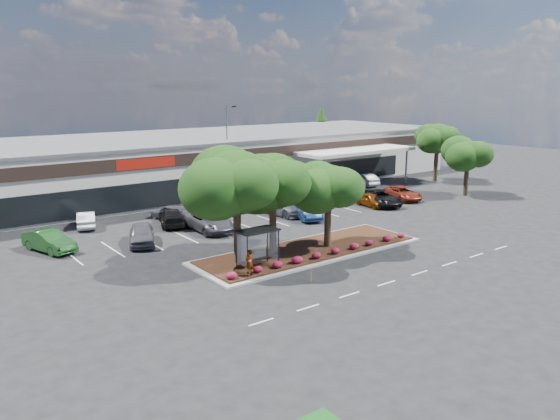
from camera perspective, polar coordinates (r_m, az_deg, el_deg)
ground at (r=39.37m, az=9.10°, el=-5.20°), size 160.00×160.00×0.00m
retail_store at (r=66.24m, az=-12.36°, el=4.78°), size 80.40×25.20×6.25m
landscape_island at (r=40.80m, az=3.10°, el=-4.23°), size 18.00×6.00×0.26m
lane_markings at (r=46.79m, az=-0.22°, el=-2.13°), size 33.12×20.06×0.01m
shrub_row at (r=39.18m, az=5.08°, el=-4.40°), size 17.00×0.80×0.50m
bus_shelter at (r=36.18m, az=-2.48°, el=-2.85°), size 2.75×1.55×2.59m
island_tree_west at (r=36.71m, az=-4.53°, el=0.41°), size 7.20×7.20×7.89m
island_tree_mid at (r=39.27m, az=-0.76°, el=0.84°), size 6.60×6.60×7.32m
island_tree_east at (r=40.69m, az=5.04°, el=0.62°), size 5.80×5.80×6.50m
tree_east_near at (r=64.71m, az=18.96°, el=4.29°), size 5.60×5.60×6.51m
tree_east_far at (r=73.29m, az=16.05°, el=5.85°), size 6.40×6.40×7.62m
conifer_north_east at (r=93.13m, az=4.31°, el=8.12°), size 3.96×3.96×9.00m
person_waiting at (r=34.78m, az=-3.21°, el=-5.52°), size 0.68×0.49×1.75m
light_pole at (r=61.73m, az=-5.46°, el=5.70°), size 1.41×0.78×10.10m
survey_stake at (r=34.54m, az=3.30°, el=-6.59°), size 0.07×0.14×0.93m
car_0 at (r=44.20m, az=-22.96°, el=-3.01°), size 3.09×5.10×1.59m
car_1 at (r=43.90m, az=-14.24°, el=-2.45°), size 3.60×5.12×1.62m
car_2 at (r=47.77m, az=-6.40°, el=-1.08°), size 2.25×4.12×1.33m
car_3 at (r=46.90m, az=-7.43°, el=-1.17°), size 2.83×5.96×1.64m
car_4 at (r=52.45m, az=0.05°, el=0.46°), size 3.04×6.07×1.69m
car_5 at (r=50.95m, az=2.69°, el=0.09°), size 3.61×5.50×1.71m
car_6 at (r=56.68m, az=9.49°, el=1.05°), size 1.99×4.15×1.37m
car_7 at (r=57.37m, az=10.45°, el=1.26°), size 4.06×6.19×1.58m
car_8 at (r=60.72m, az=12.70°, el=1.72°), size 3.87×5.64×1.43m
car_9 at (r=50.55m, az=-19.61°, el=-0.94°), size 2.70×4.51×1.40m
car_10 at (r=51.20m, az=-11.31°, el=-0.22°), size 2.87×4.65×1.48m
car_11 at (r=49.30m, az=-11.25°, el=-0.72°), size 3.74×5.52×1.48m
car_12 at (r=56.05m, az=-6.04°, el=1.06°), size 2.83×4.51×1.43m
car_13 at (r=57.46m, az=-2.93°, el=1.51°), size 1.97×4.85×1.65m
car_14 at (r=56.50m, az=-1.69°, el=1.22°), size 3.16×4.60×1.44m
car_15 at (r=61.45m, az=0.65°, el=2.22°), size 3.09×5.62×1.54m
car_16 at (r=66.78m, az=6.84°, el=2.96°), size 3.04×5.44×1.49m
car_17 at (r=68.70m, az=8.79°, el=3.18°), size 2.46×4.80×1.51m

